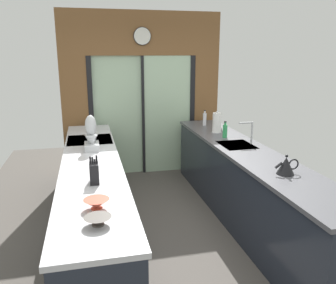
{
  "coord_description": "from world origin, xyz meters",
  "views": [
    {
      "loc": [
        -0.91,
        -3.35,
        2.04
      ],
      "look_at": [
        0.02,
        0.62,
        0.99
      ],
      "focal_mm": 37.02,
      "sensor_mm": 36.0,
      "label": 1
    }
  ],
  "objects_px": {
    "mixing_bowl_far": "(97,204)",
    "knife_block": "(94,173)",
    "stand_mixer": "(91,136)",
    "mixing_bowl_near": "(98,221)",
    "soap_bottle_far": "(205,119)",
    "oven_range": "(92,172)",
    "soap_bottle_near": "(225,131)",
    "paper_towel_roll": "(217,123)",
    "kettle": "(286,166)"
  },
  "relations": [
    {
      "from": "stand_mixer",
      "to": "mixing_bowl_far",
      "type": "bearing_deg",
      "value": -90.0
    },
    {
      "from": "soap_bottle_near",
      "to": "oven_range",
      "type": "bearing_deg",
      "value": 170.22
    },
    {
      "from": "kettle",
      "to": "paper_towel_roll",
      "type": "height_order",
      "value": "paper_towel_roll"
    },
    {
      "from": "mixing_bowl_near",
      "to": "mixing_bowl_far",
      "type": "bearing_deg",
      "value": 90.0
    },
    {
      "from": "mixing_bowl_far",
      "to": "soap_bottle_far",
      "type": "height_order",
      "value": "soap_bottle_far"
    },
    {
      "from": "kettle",
      "to": "mixing_bowl_near",
      "type": "bearing_deg",
      "value": -160.78
    },
    {
      "from": "mixing_bowl_far",
      "to": "paper_towel_roll",
      "type": "relative_size",
      "value": 0.6
    },
    {
      "from": "mixing_bowl_far",
      "to": "soap_bottle_far",
      "type": "distance_m",
      "value": 3.25
    },
    {
      "from": "mixing_bowl_far",
      "to": "soap_bottle_near",
      "type": "height_order",
      "value": "soap_bottle_near"
    },
    {
      "from": "oven_range",
      "to": "paper_towel_roll",
      "type": "distance_m",
      "value": 1.9
    },
    {
      "from": "mixing_bowl_far",
      "to": "kettle",
      "type": "height_order",
      "value": "kettle"
    },
    {
      "from": "mixing_bowl_far",
      "to": "knife_block",
      "type": "relative_size",
      "value": 0.75
    },
    {
      "from": "mixing_bowl_near",
      "to": "knife_block",
      "type": "relative_size",
      "value": 0.74
    },
    {
      "from": "paper_towel_roll",
      "to": "kettle",
      "type": "bearing_deg",
      "value": -89.94
    },
    {
      "from": "paper_towel_roll",
      "to": "mixing_bowl_near",
      "type": "bearing_deg",
      "value": -126.11
    },
    {
      "from": "mixing_bowl_near",
      "to": "stand_mixer",
      "type": "height_order",
      "value": "stand_mixer"
    },
    {
      "from": "kettle",
      "to": "soap_bottle_far",
      "type": "relative_size",
      "value": 1.03
    },
    {
      "from": "knife_block",
      "to": "kettle",
      "type": "distance_m",
      "value": 1.79
    },
    {
      "from": "mixing_bowl_far",
      "to": "paper_towel_roll",
      "type": "bearing_deg",
      "value": 50.78
    },
    {
      "from": "knife_block",
      "to": "kettle",
      "type": "relative_size",
      "value": 1.01
    },
    {
      "from": "oven_range",
      "to": "soap_bottle_far",
      "type": "distance_m",
      "value": 1.96
    },
    {
      "from": "paper_towel_roll",
      "to": "mixing_bowl_far",
      "type": "bearing_deg",
      "value": -129.22
    },
    {
      "from": "mixing_bowl_far",
      "to": "soap_bottle_far",
      "type": "bearing_deg",
      "value": 56.75
    },
    {
      "from": "mixing_bowl_near",
      "to": "paper_towel_roll",
      "type": "height_order",
      "value": "paper_towel_roll"
    },
    {
      "from": "soap_bottle_far",
      "to": "stand_mixer",
      "type": "bearing_deg",
      "value": -149.5
    },
    {
      "from": "stand_mixer",
      "to": "kettle",
      "type": "distance_m",
      "value": 2.21
    },
    {
      "from": "mixing_bowl_far",
      "to": "knife_block",
      "type": "distance_m",
      "value": 0.54
    },
    {
      "from": "knife_block",
      "to": "stand_mixer",
      "type": "bearing_deg",
      "value": 90.0
    },
    {
      "from": "oven_range",
      "to": "paper_towel_roll",
      "type": "xyz_separation_m",
      "value": [
        1.8,
        0.0,
        0.61
      ]
    },
    {
      "from": "kettle",
      "to": "soap_bottle_near",
      "type": "xyz_separation_m",
      "value": [
        -0.0,
        1.51,
        0.01
      ]
    },
    {
      "from": "soap_bottle_near",
      "to": "soap_bottle_far",
      "type": "distance_m",
      "value": 0.85
    },
    {
      "from": "knife_block",
      "to": "mixing_bowl_far",
      "type": "bearing_deg",
      "value": -90.0
    },
    {
      "from": "mixing_bowl_near",
      "to": "paper_towel_roll",
      "type": "xyz_separation_m",
      "value": [
        1.78,
        2.44,
        0.11
      ]
    },
    {
      "from": "knife_block",
      "to": "soap_bottle_near",
      "type": "bearing_deg",
      "value": 36.72
    },
    {
      "from": "mixing_bowl_near",
      "to": "soap_bottle_far",
      "type": "xyz_separation_m",
      "value": [
        1.78,
        2.97,
        0.07
      ]
    },
    {
      "from": "paper_towel_roll",
      "to": "soap_bottle_near",
      "type": "bearing_deg",
      "value": -90.0
    },
    {
      "from": "stand_mixer",
      "to": "knife_block",
      "type": "bearing_deg",
      "value": -90.0
    },
    {
      "from": "mixing_bowl_near",
      "to": "soap_bottle_far",
      "type": "relative_size",
      "value": 0.76
    },
    {
      "from": "paper_towel_roll",
      "to": "knife_block",
      "type": "bearing_deg",
      "value": -137.36
    },
    {
      "from": "oven_range",
      "to": "soap_bottle_far",
      "type": "relative_size",
      "value": 3.76
    },
    {
      "from": "soap_bottle_near",
      "to": "paper_towel_roll",
      "type": "relative_size",
      "value": 0.71
    },
    {
      "from": "oven_range",
      "to": "stand_mixer",
      "type": "relative_size",
      "value": 2.19
    },
    {
      "from": "knife_block",
      "to": "soap_bottle_far",
      "type": "height_order",
      "value": "knife_block"
    },
    {
      "from": "soap_bottle_far",
      "to": "knife_block",
      "type": "bearing_deg",
      "value": -129.32
    },
    {
      "from": "mixing_bowl_far",
      "to": "stand_mixer",
      "type": "xyz_separation_m",
      "value": [
        0.0,
        1.67,
        0.12
      ]
    },
    {
      "from": "oven_range",
      "to": "soap_bottle_near",
      "type": "height_order",
      "value": "soap_bottle_near"
    },
    {
      "from": "mixing_bowl_far",
      "to": "kettle",
      "type": "relative_size",
      "value": 0.76
    },
    {
      "from": "knife_block",
      "to": "paper_towel_roll",
      "type": "distance_m",
      "value": 2.42
    },
    {
      "from": "stand_mixer",
      "to": "mixing_bowl_near",
      "type": "bearing_deg",
      "value": -90.0
    },
    {
      "from": "paper_towel_roll",
      "to": "stand_mixer",
      "type": "bearing_deg",
      "value": -163.9
    }
  ]
}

